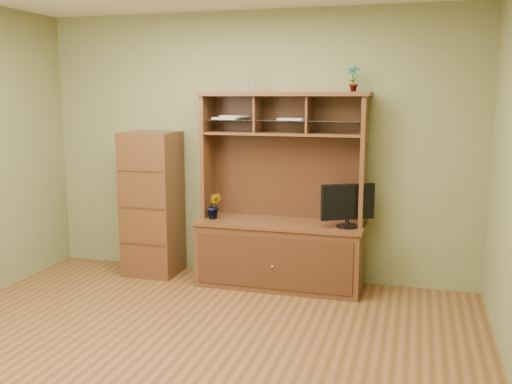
% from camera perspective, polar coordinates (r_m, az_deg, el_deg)
% --- Properties ---
extents(room, '(4.54, 4.04, 2.74)m').
position_cam_1_polar(room, '(3.96, -8.07, 2.03)').
color(room, brown).
rests_on(room, ground).
extents(media_hutch, '(1.66, 0.61, 1.90)m').
position_cam_1_polar(media_hutch, '(5.63, 2.46, -4.19)').
color(media_hutch, '#4C2615').
rests_on(media_hutch, room).
extents(monitor, '(0.47, 0.28, 0.41)m').
position_cam_1_polar(monitor, '(5.36, 9.15, -1.25)').
color(monitor, black).
rests_on(monitor, media_hutch).
extents(orchid_plant, '(0.16, 0.14, 0.27)m').
position_cam_1_polar(orchid_plant, '(5.68, -4.21, -1.39)').
color(orchid_plant, '#305A1F').
rests_on(orchid_plant, media_hutch).
extents(top_plant, '(0.14, 0.11, 0.24)m').
position_cam_1_polar(top_plant, '(5.43, 9.69, 11.15)').
color(top_plant, '#2C6824').
rests_on(top_plant, media_hutch).
extents(reed_diffuser, '(0.06, 0.06, 0.32)m').
position_cam_1_polar(reed_diffuser, '(5.62, -0.35, 11.25)').
color(reed_diffuser, silver).
rests_on(reed_diffuser, media_hutch).
extents(magazines, '(0.97, 0.27, 0.04)m').
position_cam_1_polar(magazines, '(5.62, -0.47, 7.43)').
color(magazines, silver).
rests_on(magazines, media_hutch).
extents(side_cabinet, '(0.53, 0.49, 1.50)m').
position_cam_1_polar(side_cabinet, '(6.05, -10.33, -1.16)').
color(side_cabinet, '#4C2615').
rests_on(side_cabinet, room).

